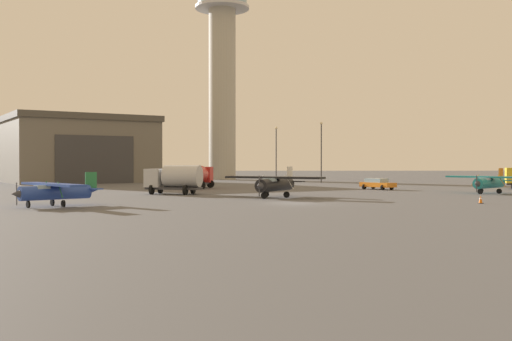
% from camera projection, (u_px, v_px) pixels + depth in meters
% --- Properties ---
extents(ground_plane, '(400.00, 400.00, 0.00)m').
position_uv_depth(ground_plane, '(295.00, 203.00, 48.22)').
color(ground_plane, '#545456').
extents(control_tower, '(10.60, 10.60, 43.52)m').
position_uv_depth(control_tower, '(222.00, 56.00, 117.17)').
color(control_tower, '#B2AD9E').
rests_on(control_tower, ground_plane).
extents(hangar, '(31.17, 30.72, 11.12)m').
position_uv_depth(hangar, '(77.00, 150.00, 102.42)').
color(hangar, '#6B665B').
rests_on(hangar, ground_plane).
extents(airplane_teal, '(7.28, 7.49, 2.70)m').
position_uv_depth(airplane_teal, '(490.00, 182.00, 63.81)').
color(airplane_teal, teal).
rests_on(airplane_teal, ground_plane).
extents(airplane_black, '(9.29, 7.45, 2.91)m').
position_uv_depth(airplane_black, '(276.00, 183.00, 56.22)').
color(airplane_black, black).
rests_on(airplane_black, ground_plane).
extents(airplane_blue, '(6.83, 7.30, 2.55)m').
position_uv_depth(airplane_blue, '(56.00, 191.00, 44.62)').
color(airplane_blue, '#2847A8').
rests_on(airplane_blue, ground_plane).
extents(truck_fuel_tanker_silver, '(6.15, 4.23, 3.04)m').
position_uv_depth(truck_fuel_tanker_silver, '(175.00, 178.00, 62.19)').
color(truck_fuel_tanker_silver, '#38383D').
rests_on(truck_fuel_tanker_silver, ground_plane).
extents(truck_fuel_tanker_red, '(3.94, 7.28, 2.92)m').
position_uv_depth(truck_fuel_tanker_red, '(198.00, 176.00, 75.70)').
color(truck_fuel_tanker_red, '#38383D').
rests_on(truck_fuel_tanker_red, ground_plane).
extents(car_orange, '(4.06, 4.68, 1.37)m').
position_uv_depth(car_orange, '(377.00, 183.00, 73.10)').
color(car_orange, orange).
rests_on(car_orange, ground_plane).
extents(light_post_west, '(0.44, 0.44, 9.41)m').
position_uv_depth(light_post_west, '(276.00, 149.00, 100.52)').
color(light_post_west, '#38383D').
rests_on(light_post_west, ground_plane).
extents(light_post_centre, '(0.44, 0.44, 10.10)m').
position_uv_depth(light_post_centre, '(321.00, 147.00, 99.05)').
color(light_post_centre, '#38383D').
rests_on(light_post_centre, ground_plane).
extents(traffic_cone_near_left, '(0.36, 0.36, 0.67)m').
position_uv_depth(traffic_cone_near_left, '(481.00, 199.00, 47.98)').
color(traffic_cone_near_left, black).
rests_on(traffic_cone_near_left, ground_plane).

